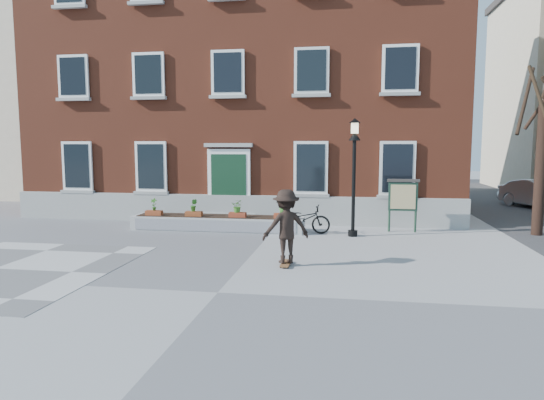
% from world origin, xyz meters
% --- Properties ---
extents(ground, '(100.00, 100.00, 0.00)m').
position_xyz_m(ground, '(0.00, 0.00, 0.00)').
color(ground, gray).
rests_on(ground, ground).
extents(distant_building, '(10.00, 12.00, 13.00)m').
position_xyz_m(distant_building, '(-18.00, 20.00, 6.50)').
color(distant_building, beige).
rests_on(distant_building, ground).
extents(bicycle, '(1.92, 0.76, 0.99)m').
position_xyz_m(bicycle, '(1.09, 7.11, 0.49)').
color(bicycle, black).
rests_on(bicycle, ground).
extents(parked_car, '(3.11, 4.45, 1.39)m').
position_xyz_m(parked_car, '(11.77, 15.45, 0.70)').
color(parked_car, '#AAADAF').
rests_on(parked_car, ground).
extents(brick_building, '(18.40, 10.85, 12.60)m').
position_xyz_m(brick_building, '(-2.00, 13.98, 6.30)').
color(brick_building, brown).
rests_on(brick_building, ground).
extents(planter_assembly, '(6.20, 1.12, 1.15)m').
position_xyz_m(planter_assembly, '(-1.99, 7.18, 0.31)').
color(planter_assembly, '#B7B8B3').
rests_on(planter_assembly, ground).
extents(bare_tree, '(1.83, 1.83, 6.16)m').
position_xyz_m(bare_tree, '(9.01, 8.01, 2.79)').
color(bare_tree, black).
rests_on(bare_tree, ground).
extents(lamp_post, '(0.40, 0.40, 3.93)m').
position_xyz_m(lamp_post, '(2.80, 6.80, 2.54)').
color(lamp_post, black).
rests_on(lamp_post, ground).
extents(notice_board, '(1.10, 0.16, 1.87)m').
position_xyz_m(notice_board, '(4.53, 7.91, 1.26)').
color(notice_board, '#1B3625').
rests_on(notice_board, ground).
extents(skateboarder, '(1.39, 1.12, 1.95)m').
position_xyz_m(skateboarder, '(1.10, 2.49, 1.01)').
color(skateboarder, brown).
rests_on(skateboarder, ground).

